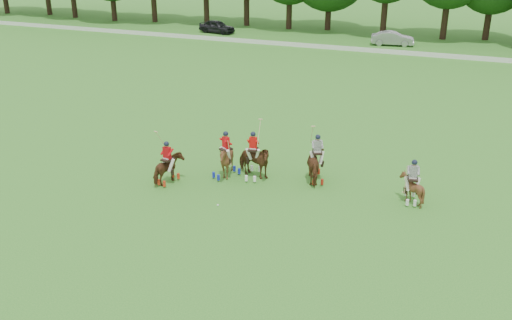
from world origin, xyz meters
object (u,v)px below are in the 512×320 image
at_px(car_left, 217,27).
at_px(car_mid, 393,38).
at_px(polo_red_b, 253,161).
at_px(polo_stripe_b, 412,188).
at_px(polo_red_c, 226,161).
at_px(polo_ball, 218,205).
at_px(polo_red_a, 168,169).
at_px(polo_stripe_a, 317,164).

distance_m(car_left, car_mid, 20.54).
bearing_deg(polo_red_b, polo_stripe_b, 0.59).
bearing_deg(car_left, polo_red_c, -143.02).
distance_m(car_mid, polo_ball, 40.89).
xyz_separation_m(polo_red_a, polo_ball, (3.30, -1.36, -0.73)).
xyz_separation_m(car_left, polo_stripe_b, (27.41, -37.26, -0.02)).
height_order(car_mid, polo_red_b, polo_red_b).
relative_size(polo_red_b, polo_stripe_b, 1.42).
bearing_deg(polo_red_b, polo_stripe_a, 14.62).
distance_m(polo_red_b, polo_stripe_a, 3.16).
xyz_separation_m(polo_stripe_a, polo_stripe_b, (4.68, -0.72, -0.16)).
bearing_deg(polo_red_a, car_left, 112.12).
bearing_deg(polo_red_c, polo_stripe_b, 3.26).
relative_size(polo_red_a, polo_red_c, 1.12).
distance_m(polo_stripe_b, polo_ball, 8.84).
height_order(polo_stripe_b, polo_ball, polo_stripe_b).
bearing_deg(polo_stripe_a, polo_red_c, -164.12).
height_order(polo_red_a, polo_red_c, polo_red_a).
height_order(car_left, car_mid, car_left).
bearing_deg(polo_red_a, car_mid, 83.54).
bearing_deg(polo_ball, car_left, 115.35).
bearing_deg(car_left, polo_red_a, -146.87).
bearing_deg(car_left, polo_red_b, -141.21).
relative_size(polo_stripe_a, polo_ball, 32.98).
height_order(polo_red_c, polo_ball, polo_red_c).
bearing_deg(car_mid, polo_red_b, 169.78).
bearing_deg(polo_red_b, polo_ball, -94.95).
bearing_deg(polo_ball, polo_red_a, 157.67).
xyz_separation_m(car_left, polo_red_a, (16.06, -39.51, 0.03)).
bearing_deg(polo_ball, car_mid, 88.36).
distance_m(polo_red_b, polo_red_c, 1.35).
distance_m(polo_red_a, polo_ball, 3.64).
xyz_separation_m(polo_red_b, polo_stripe_b, (7.74, 0.08, -0.16)).
height_order(car_left, polo_red_a, polo_red_a).
bearing_deg(polo_red_a, polo_stripe_b, 11.23).
bearing_deg(polo_red_c, polo_ball, -72.62).
xyz_separation_m(car_left, car_mid, (20.54, 0.00, -0.02)).
xyz_separation_m(polo_red_c, polo_stripe_b, (9.01, 0.51, -0.16)).
xyz_separation_m(polo_red_a, polo_stripe_a, (6.66, 2.97, 0.11)).
bearing_deg(polo_red_c, polo_red_b, 18.84).
bearing_deg(polo_stripe_a, polo_red_b, -165.38).
relative_size(car_mid, polo_red_b, 1.49).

